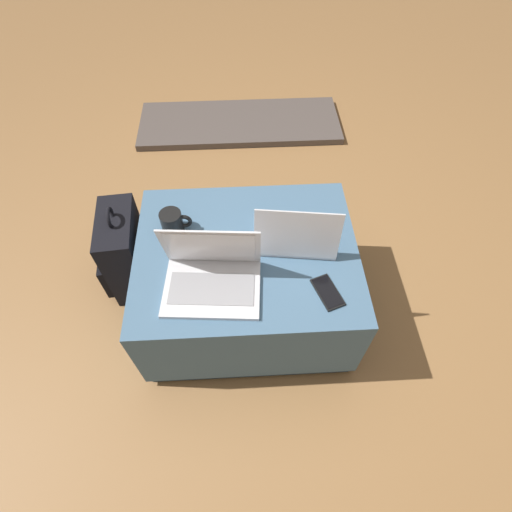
{
  "coord_description": "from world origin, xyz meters",
  "views": [
    {
      "loc": [
        -0.01,
        -0.97,
        1.75
      ],
      "look_at": [
        0.03,
        -0.09,
        0.54
      ],
      "focal_mm": 28.0,
      "sensor_mm": 36.0,
      "label": 1
    }
  ],
  "objects_px": {
    "laptop_far": "(296,235)",
    "coffee_mug": "(173,222)",
    "backpack": "(124,253)",
    "cell_phone": "(327,292)",
    "laptop_near": "(212,274)"
  },
  "relations": [
    {
      "from": "laptop_near",
      "to": "cell_phone",
      "type": "height_order",
      "value": "laptop_near"
    },
    {
      "from": "laptop_near",
      "to": "laptop_far",
      "type": "distance_m",
      "value": 0.38
    },
    {
      "from": "laptop_far",
      "to": "backpack",
      "type": "bearing_deg",
      "value": -5.07
    },
    {
      "from": "laptop_far",
      "to": "coffee_mug",
      "type": "distance_m",
      "value": 0.51
    },
    {
      "from": "coffee_mug",
      "to": "laptop_near",
      "type": "bearing_deg",
      "value": -59.07
    },
    {
      "from": "laptop_near",
      "to": "laptop_far",
      "type": "xyz_separation_m",
      "value": [
        0.33,
        0.17,
        -0.0
      ]
    },
    {
      "from": "laptop_far",
      "to": "coffee_mug",
      "type": "relative_size",
      "value": 2.71
    },
    {
      "from": "backpack",
      "to": "coffee_mug",
      "type": "bearing_deg",
      "value": 70.52
    },
    {
      "from": "backpack",
      "to": "cell_phone",
      "type": "bearing_deg",
      "value": 59.69
    },
    {
      "from": "cell_phone",
      "to": "coffee_mug",
      "type": "distance_m",
      "value": 0.68
    },
    {
      "from": "laptop_near",
      "to": "coffee_mug",
      "type": "bearing_deg",
      "value": 125.48
    },
    {
      "from": "coffee_mug",
      "to": "cell_phone",
      "type": "bearing_deg",
      "value": -30.06
    },
    {
      "from": "laptop_far",
      "to": "coffee_mug",
      "type": "xyz_separation_m",
      "value": [
        -0.5,
        0.1,
        -0.0
      ]
    },
    {
      "from": "coffee_mug",
      "to": "backpack",
      "type": "bearing_deg",
      "value": 165.49
    },
    {
      "from": "laptop_near",
      "to": "backpack",
      "type": "height_order",
      "value": "laptop_near"
    }
  ]
}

